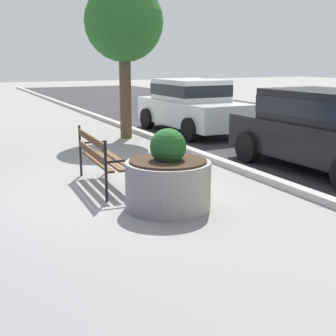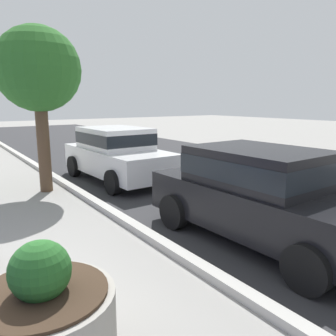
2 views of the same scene
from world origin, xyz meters
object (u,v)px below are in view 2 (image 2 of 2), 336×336
street_tree_near_bench (38,71)px  concrete_planter (44,323)px  parked_car_black (262,192)px  parked_car_white (117,152)px

street_tree_near_bench → concrete_planter: bearing=-15.1°
concrete_planter → parked_car_black: size_ratio=0.30×
street_tree_near_bench → parked_car_white: bearing=91.8°
street_tree_near_bench → parked_car_white: 3.04m
street_tree_near_bench → parked_car_white: (-0.07, 2.09, -2.21)m
parked_car_white → parked_car_black: bearing=0.0°
concrete_planter → parked_car_white: size_ratio=0.30×
concrete_planter → parked_car_white: 7.23m
parked_car_black → parked_car_white: bearing=180.0°
concrete_planter → parked_car_black: (-0.79, 3.74, 0.42)m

